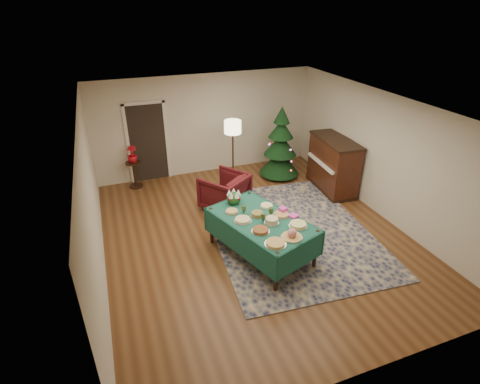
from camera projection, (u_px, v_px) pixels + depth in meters
name	position (u px, v px, depth m)	size (l,w,h in m)	color
room_shell	(256.00, 177.00, 7.22)	(7.00, 7.00, 7.00)	#593319
doorway	(148.00, 141.00, 9.73)	(1.08, 0.04, 2.16)	black
rug	(290.00, 231.00, 7.96)	(3.20, 4.20, 0.02)	#121945
buffet_table	(261.00, 226.00, 6.99)	(1.79, 2.31, 0.79)	black
platter_0	(275.00, 243.00, 6.21)	(0.37, 0.37, 0.05)	silver
platter_1	(292.00, 234.00, 6.36)	(0.37, 0.37, 0.17)	silver
platter_2	(298.00, 225.00, 6.69)	(0.34, 0.34, 0.07)	silver
platter_3	(261.00, 230.00, 6.54)	(0.33, 0.33, 0.05)	silver
platter_4	(272.00, 221.00, 6.77)	(0.27, 0.27, 0.11)	silver
platter_5	(281.00, 214.00, 7.02)	(0.32, 0.32, 0.04)	silver
platter_6	(243.00, 220.00, 6.84)	(0.33, 0.33, 0.05)	silver
platter_7	(257.00, 214.00, 7.00)	(0.26, 0.26, 0.08)	silver
platter_8	(267.00, 206.00, 7.31)	(0.27, 0.27, 0.04)	silver
platter_9	(232.00, 211.00, 7.12)	(0.26, 0.26, 0.04)	silver
goblet_0	(244.00, 210.00, 7.03)	(0.08, 0.08, 0.19)	#2D471E
goblet_1	(271.00, 212.00, 6.96)	(0.08, 0.08, 0.19)	#2D471E
goblet_2	(263.00, 218.00, 6.78)	(0.08, 0.08, 0.19)	#2D471E
napkin_stack	(293.00, 216.00, 6.98)	(0.16, 0.16, 0.04)	#E43FB2
gift_box	(283.00, 210.00, 7.10)	(0.13, 0.13, 0.11)	#D73BB0
centerpiece	(234.00, 197.00, 7.38)	(0.29, 0.29, 0.33)	#1E4C1E
armchair	(224.00, 190.00, 8.63)	(0.92, 0.86, 0.95)	#4B1014
floor_lamp	(233.00, 131.00, 9.26)	(0.42, 0.42, 1.74)	#A57F3F
side_table	(135.00, 175.00, 9.68)	(0.39, 0.39, 0.69)	black
potted_plant	(132.00, 158.00, 9.45)	(0.24, 0.44, 0.24)	#B50C17
christmas_tree	(280.00, 146.00, 10.02)	(1.29, 1.29, 1.96)	black
piano	(333.00, 165.00, 9.43)	(0.85, 1.62, 1.35)	black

